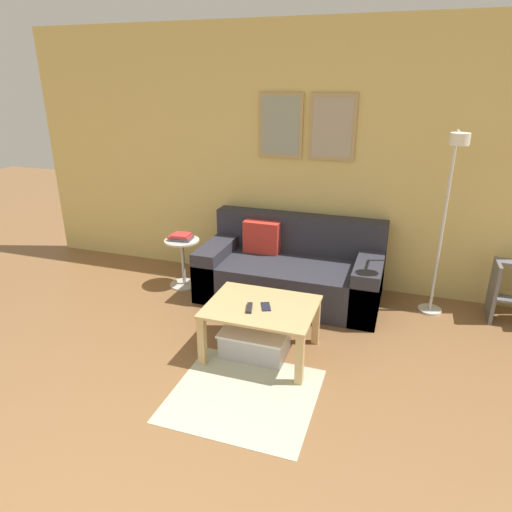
% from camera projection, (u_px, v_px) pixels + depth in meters
% --- Properties ---
extents(wall_back, '(5.60, 0.09, 2.55)m').
position_uv_depth(wall_back, '(280.00, 158.00, 4.58)').
color(wall_back, '#DDC472').
rests_on(wall_back, ground_plane).
extents(area_rug, '(0.98, 0.91, 0.01)m').
position_uv_depth(area_rug, '(244.00, 395.00, 3.14)').
color(area_rug, '#B2B79E').
rests_on(area_rug, ground_plane).
extents(couch, '(1.73, 0.86, 0.76)m').
position_uv_depth(couch, '(291.00, 271.00, 4.48)').
color(couch, '#2D2D38').
rests_on(couch, ground_plane).
extents(coffee_table, '(0.83, 0.64, 0.42)m').
position_uv_depth(coffee_table, '(261.00, 314.00, 3.50)').
color(coffee_table, tan).
rests_on(coffee_table, ground_plane).
extents(storage_bin, '(0.52, 0.35, 0.21)m').
position_uv_depth(storage_bin, '(255.00, 342.00, 3.57)').
color(storage_bin, '#B2B2B7').
rests_on(storage_bin, ground_plane).
extents(floor_lamp, '(0.22, 0.48, 1.65)m').
position_uv_depth(floor_lamp, '(447.00, 207.00, 3.77)').
color(floor_lamp, silver).
rests_on(floor_lamp, ground_plane).
extents(side_table, '(0.35, 0.35, 0.50)m').
position_uv_depth(side_table, '(183.00, 258.00, 4.69)').
color(side_table, silver).
rests_on(side_table, ground_plane).
extents(book_stack, '(0.24, 0.19, 0.06)m').
position_uv_depth(book_stack, '(181.00, 237.00, 4.61)').
color(book_stack, '#4C4C51').
rests_on(book_stack, side_table).
extents(remote_control, '(0.08, 0.16, 0.02)m').
position_uv_depth(remote_control, '(249.00, 308.00, 3.41)').
color(remote_control, '#232328').
rests_on(remote_control, coffee_table).
extents(cell_phone, '(0.12, 0.15, 0.01)m').
position_uv_depth(cell_phone, '(266.00, 307.00, 3.44)').
color(cell_phone, '#1E2338').
rests_on(cell_phone, coffee_table).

